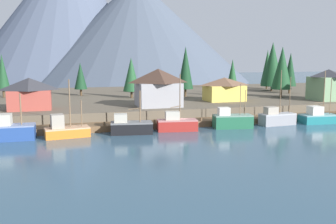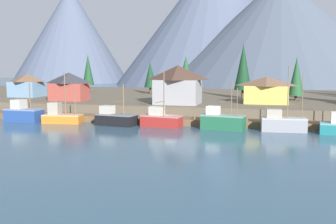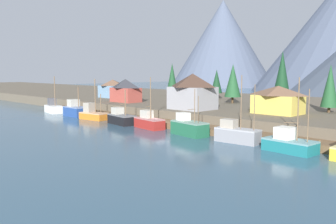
{
  "view_description": "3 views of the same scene",
  "coord_description": "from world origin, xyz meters",
  "views": [
    {
      "loc": [
        -18.26,
        -57.13,
        11.34
      ],
      "look_at": [
        -1.46,
        1.18,
        2.61
      ],
      "focal_mm": 39.93,
      "sensor_mm": 36.0,
      "label": 1
    },
    {
      "loc": [
        15.07,
        -59.09,
        9.29
      ],
      "look_at": [
        -0.93,
        2.8,
        1.78
      ],
      "focal_mm": 41.64,
      "sensor_mm": 36.0,
      "label": 2
    },
    {
      "loc": [
        45.64,
        -43.79,
        9.97
      ],
      "look_at": [
        -0.02,
        2.1,
        2.63
      ],
      "focal_mm": 38.79,
      "sensor_mm": 36.0,
      "label": 3
    }
  ],
  "objects": [
    {
      "name": "conifer_mid_left",
      "position": [
        20.4,
        22.72,
        7.32
      ],
      "size": [
        3.03,
        3.03,
        8.67
      ],
      "color": "#4C3823",
      "rests_on": "shoreline_bank"
    },
    {
      "name": "house_grey",
      "position": [
        -0.87,
        9.75,
        6.06
      ],
      "size": [
        8.17,
        6.84,
        6.97
      ],
      "color": "gray",
      "rests_on": "shoreline_bank"
    },
    {
      "name": "shoreline_bank",
      "position": [
        0.0,
        32.0,
        1.25
      ],
      "size": [
        400.0,
        56.0,
        2.5
      ],
      "primitive_type": "cube",
      "color": "brown",
      "rests_on": "ground_plane"
    },
    {
      "name": "ground_plane",
      "position": [
        0.0,
        20.0,
        -0.5
      ],
      "size": [
        400.0,
        400.0,
        1.0
      ],
      "primitive_type": "cube",
      "color": "#335166"
    },
    {
      "name": "dock",
      "position": [
        0.0,
        1.99,
        0.5
      ],
      "size": [
        80.0,
        4.0,
        1.6
      ],
      "color": "brown",
      "rests_on": "ground_plane"
    },
    {
      "name": "house_blue",
      "position": [
        -37.49,
        17.68,
        5.1
      ],
      "size": [
        6.79,
        6.0,
        5.09
      ],
      "color": "#6689A8",
      "rests_on": "shoreline_bank"
    },
    {
      "name": "conifer_back_left",
      "position": [
        -2.87,
        26.17,
        7.76
      ],
      "size": [
        3.78,
        3.78,
        9.06
      ],
      "color": "#4C3823",
      "rests_on": "shoreline_bank"
    },
    {
      "name": "conifer_near_right",
      "position": [
        9.72,
        25.34,
        9.16
      ],
      "size": [
        3.63,
        3.63,
        11.55
      ],
      "color": "#4C3823",
      "rests_on": "shoreline_bank"
    },
    {
      "name": "house_yellow",
      "position": [
        14.68,
        14.61,
        5.01
      ],
      "size": [
        8.16,
        5.67,
        4.9
      ],
      "color": "gold",
      "rests_on": "shoreline_bank"
    },
    {
      "name": "fishing_boat_black",
      "position": [
        -8.33,
        -1.99,
        1.1
      ],
      "size": [
        6.6,
        3.72,
        6.56
      ],
      "rotation": [
        0.0,
        0.0,
        -0.14
      ],
      "color": "black",
      "rests_on": "ground_plane"
    },
    {
      "name": "fishing_boat_green",
      "position": [
        8.59,
        -1.93,
        1.25
      ],
      "size": [
        6.59,
        3.6,
        7.28
      ],
      "rotation": [
        0.0,
        0.0,
        -0.15
      ],
      "color": "#1E5B3D",
      "rests_on": "ground_plane"
    },
    {
      "name": "fishing_boat_teal",
      "position": [
        25.14,
        -1.92,
        1.09
      ],
      "size": [
        6.47,
        3.55,
        9.22
      ],
      "rotation": [
        0.0,
        0.0,
        -0.08
      ],
      "color": "#196B70",
      "rests_on": "ground_plane"
    },
    {
      "name": "fishing_boat_red",
      "position": [
        -0.9,
        -1.74,
        1.13
      ],
      "size": [
        6.53,
        3.24,
        8.9
      ],
      "rotation": [
        0.0,
        0.0,
        -0.14
      ],
      "color": "maroon",
      "rests_on": "ground_plane"
    },
    {
      "name": "house_red",
      "position": [
        -23.48,
        11.14,
        5.34
      ],
      "size": [
        7.44,
        4.6,
        5.56
      ],
      "color": "#9E4238",
      "rests_on": "shoreline_bank"
    },
    {
      "name": "fishing_boat_blue",
      "position": [
        -25.18,
        -1.71,
        1.34
      ],
      "size": [
        6.17,
        3.12,
        6.51
      ],
      "rotation": [
        0.0,
        0.0,
        -0.02
      ],
      "color": "navy",
      "rests_on": "ground_plane"
    },
    {
      "name": "fishing_boat_grey",
      "position": [
        17.16,
        -1.56,
        1.21
      ],
      "size": [
        6.43,
        2.85,
        9.4
      ],
      "rotation": [
        0.0,
        0.0,
        0.09
      ],
      "color": "gray",
      "rests_on": "ground_plane"
    },
    {
      "name": "fishing_boat_orange",
      "position": [
        -17.87,
        -1.96,
        1.12
      ],
      "size": [
        6.57,
        3.55,
        8.39
      ],
      "rotation": [
        0.0,
        0.0,
        0.13
      ],
      "color": "#CC6B1E",
      "rests_on": "ground_plane"
    },
    {
      "name": "fishing_boat_white",
      "position": [
        -34.59,
        -1.97,
        1.15
      ],
      "size": [
        6.62,
        3.69,
        8.73
      ],
      "rotation": [
        0.0,
        0.0,
        -0.17
      ],
      "color": "silver",
      "rests_on": "ground_plane"
    },
    {
      "name": "conifer_mid_right",
      "position": [
        -13.64,
        34.21,
        7.18
      ],
      "size": [
        3.02,
        3.02,
        7.84
      ],
      "color": "#4C3823",
      "rests_on": "shoreline_bank"
    },
    {
      "name": "conifer_near_left",
      "position": [
        -30.83,
        34.85,
        8.32
      ],
      "size": [
        3.0,
        3.0,
        9.84
      ],
      "color": "#4C3823",
      "rests_on": "shoreline_bank"
    },
    {
      "name": "mountain_west_peak",
      "position": [
        -99.06,
        152.47,
        27.86
      ],
      "size": [
        67.69,
        67.69,
        55.72
      ],
      "primitive_type": "cone",
      "color": "#4C566B",
      "rests_on": "ground_plane"
    }
  ]
}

